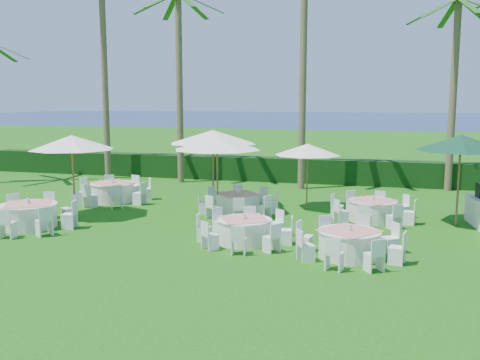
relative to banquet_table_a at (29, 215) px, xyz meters
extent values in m
plane|color=#12580F|center=(6.31, -0.10, -0.41)|extent=(120.00, 120.00, 0.00)
cube|color=black|center=(6.31, 11.90, 0.19)|extent=(34.00, 1.00, 1.20)
plane|color=#07224C|center=(6.31, 101.90, -0.41)|extent=(260.00, 260.00, 0.00)
cylinder|color=silver|center=(0.00, 0.00, -0.04)|extent=(1.72, 1.72, 0.75)
cylinder|color=silver|center=(0.00, 0.00, 0.34)|extent=(1.80, 1.80, 0.03)
cube|color=#DD8478|center=(0.00, 0.00, 0.37)|extent=(1.92, 1.92, 0.01)
cylinder|color=silver|center=(0.00, 0.00, 0.45)|extent=(0.12, 0.12, 0.16)
cube|color=white|center=(1.33, 0.24, 0.03)|extent=(0.49, 0.49, 0.90)
cube|color=white|center=(0.77, 1.11, 0.03)|extent=(0.58, 0.58, 0.90)
cube|color=white|center=(-0.24, 1.33, 0.03)|extent=(0.49, 0.49, 0.90)
cube|color=white|center=(-1.11, 0.77, 0.03)|extent=(0.58, 0.58, 0.90)
cube|color=white|center=(0.24, -1.33, 0.03)|extent=(0.49, 0.49, 0.90)
cube|color=white|center=(1.11, -0.77, 0.03)|extent=(0.58, 0.58, 0.90)
cylinder|color=silver|center=(7.18, 0.05, -0.08)|extent=(1.53, 1.53, 0.66)
cylinder|color=silver|center=(7.18, 0.05, 0.26)|extent=(1.59, 1.59, 0.03)
cube|color=#DD8478|center=(7.18, 0.05, 0.29)|extent=(1.69, 1.69, 0.01)
cylinder|color=silver|center=(7.18, 0.05, 0.37)|extent=(0.11, 0.11, 0.14)
cube|color=white|center=(8.37, 0.21, -0.02)|extent=(0.42, 0.42, 0.80)
cube|color=white|center=(7.91, 1.00, -0.02)|extent=(0.52, 0.52, 0.80)
cube|color=white|center=(7.02, 1.24, -0.02)|extent=(0.42, 0.42, 0.80)
cube|color=white|center=(6.23, 0.78, -0.02)|extent=(0.52, 0.52, 0.80)
cube|color=white|center=(6.00, -0.10, -0.02)|extent=(0.42, 0.42, 0.80)
cube|color=white|center=(6.46, -0.90, -0.02)|extent=(0.52, 0.52, 0.80)
cube|color=white|center=(7.34, -1.13, -0.02)|extent=(0.42, 0.42, 0.80)
cube|color=white|center=(8.13, -0.67, -0.02)|extent=(0.52, 0.52, 0.80)
cylinder|color=silver|center=(10.19, -0.62, -0.07)|extent=(1.57, 1.57, 0.68)
cylinder|color=silver|center=(10.19, -0.62, 0.28)|extent=(1.64, 1.64, 0.03)
cube|color=#DD8478|center=(10.19, -0.62, 0.30)|extent=(1.77, 1.77, 0.01)
cylinder|color=silver|center=(10.19, -0.62, 0.39)|extent=(0.11, 0.11, 0.15)
cube|color=white|center=(11.23, 0.04, 0.00)|extent=(0.53, 0.53, 0.82)
cube|color=white|center=(10.46, 0.58, 0.00)|extent=(0.46, 0.46, 0.82)
cube|color=white|center=(9.53, 0.41, 0.00)|extent=(0.53, 0.53, 0.82)
cube|color=white|center=(8.99, -0.36, 0.00)|extent=(0.46, 0.46, 0.82)
cube|color=white|center=(9.16, -1.29, 0.00)|extent=(0.53, 0.53, 0.82)
cube|color=white|center=(9.93, -1.83, 0.00)|extent=(0.46, 0.46, 0.82)
cube|color=white|center=(10.86, -1.66, 0.00)|extent=(0.53, 0.53, 0.82)
cube|color=white|center=(11.39, -0.89, 0.00)|extent=(0.46, 0.46, 0.82)
cylinder|color=silver|center=(0.43, 4.72, -0.04)|extent=(1.70, 1.70, 0.74)
cylinder|color=silver|center=(0.43, 4.72, 0.34)|extent=(1.78, 1.78, 0.03)
cube|color=#DD8478|center=(0.43, 4.72, 0.36)|extent=(1.91, 1.91, 0.01)
cylinder|color=silver|center=(0.43, 4.72, 0.45)|extent=(0.12, 0.12, 0.16)
cube|color=white|center=(1.53, 5.47, 0.03)|extent=(0.58, 0.58, 0.89)
cube|color=white|center=(0.68, 6.03, 0.03)|extent=(0.48, 0.48, 0.89)
cube|color=white|center=(-0.32, 5.82, 0.03)|extent=(0.58, 0.58, 0.89)
cube|color=white|center=(-0.88, 4.97, 0.03)|extent=(0.48, 0.48, 0.89)
cube|color=white|center=(-0.67, 3.97, 0.03)|extent=(0.58, 0.58, 0.89)
cube|color=white|center=(0.18, 3.41, 0.03)|extent=(0.48, 0.48, 0.89)
cube|color=white|center=(1.18, 3.62, 0.03)|extent=(0.58, 0.58, 0.89)
cube|color=white|center=(1.74, 4.47, 0.03)|extent=(0.48, 0.48, 0.89)
cylinder|color=silver|center=(5.94, 3.86, -0.07)|extent=(1.59, 1.59, 0.69)
cylinder|color=silver|center=(5.94, 3.86, 0.29)|extent=(1.66, 1.66, 0.03)
cube|color=#DD8478|center=(5.94, 3.86, 0.31)|extent=(1.81, 1.81, 0.01)
cylinder|color=silver|center=(5.94, 3.86, 0.40)|extent=(0.11, 0.11, 0.15)
cube|color=white|center=(7.13, 4.20, 0.00)|extent=(0.48, 0.48, 0.83)
cube|color=white|center=(6.54, 4.95, 0.00)|extent=(0.53, 0.53, 0.83)
cube|color=white|center=(5.59, 5.05, 0.00)|extent=(0.48, 0.48, 0.83)
cube|color=white|center=(4.85, 4.46, 0.00)|extent=(0.53, 0.53, 0.83)
cube|color=white|center=(4.74, 3.51, 0.00)|extent=(0.48, 0.48, 0.83)
cube|color=white|center=(5.34, 2.77, 0.00)|extent=(0.53, 0.53, 0.83)
cube|color=white|center=(6.29, 2.66, 0.00)|extent=(0.48, 0.48, 0.83)
cube|color=white|center=(7.03, 3.26, 0.00)|extent=(0.53, 0.53, 0.83)
cylinder|color=silver|center=(10.66, 3.93, -0.08)|extent=(1.56, 1.56, 0.68)
cylinder|color=silver|center=(10.66, 3.93, 0.27)|extent=(1.62, 1.62, 0.03)
cube|color=#DD8478|center=(10.66, 3.93, 0.30)|extent=(1.73, 1.73, 0.01)
cylinder|color=silver|center=(10.66, 3.93, 0.38)|extent=(0.11, 0.11, 0.14)
cube|color=white|center=(11.65, 4.64, -0.01)|extent=(0.53, 0.53, 0.81)
cube|color=white|center=(10.86, 5.13, -0.01)|extent=(0.44, 0.44, 0.81)
cube|color=white|center=(9.96, 4.92, -0.01)|extent=(0.53, 0.53, 0.81)
cube|color=white|center=(9.46, 4.13, -0.01)|extent=(0.44, 0.44, 0.81)
cube|color=white|center=(9.67, 3.23, -0.01)|extent=(0.53, 0.53, 0.81)
cube|color=white|center=(10.46, 2.73, -0.01)|extent=(0.44, 0.44, 0.81)
cube|color=white|center=(11.37, 2.94, -0.01)|extent=(0.53, 0.53, 0.81)
cube|color=white|center=(11.86, 3.73, -0.01)|extent=(0.44, 0.44, 0.81)
cylinder|color=brown|center=(0.49, 1.86, 0.97)|extent=(0.07, 0.07, 2.77)
cone|color=white|center=(0.49, 1.86, 2.21)|extent=(2.92, 2.92, 0.50)
sphere|color=brown|center=(0.49, 1.86, 2.38)|extent=(0.11, 0.11, 0.11)
cylinder|color=brown|center=(5.23, 3.61, 0.94)|extent=(0.07, 0.07, 2.72)
cone|color=white|center=(5.23, 3.61, 2.17)|extent=(3.16, 3.16, 0.49)
sphere|color=brown|center=(5.23, 3.61, 2.33)|extent=(0.11, 0.11, 0.11)
cylinder|color=brown|center=(4.66, 4.85, 1.01)|extent=(0.07, 0.07, 2.84)
cone|color=white|center=(4.66, 4.85, 2.28)|extent=(3.37, 3.37, 0.51)
sphere|color=brown|center=(4.66, 4.85, 2.46)|extent=(0.11, 0.11, 0.11)
cylinder|color=brown|center=(8.21, 5.37, 0.77)|extent=(0.06, 0.06, 2.37)
cone|color=white|center=(8.21, 5.37, 1.84)|extent=(2.47, 2.47, 0.43)
sphere|color=brown|center=(8.21, 5.37, 1.99)|extent=(0.09, 0.09, 0.09)
cylinder|color=brown|center=(13.34, 3.97, 1.02)|extent=(0.07, 0.07, 2.87)
cone|color=#103B25|center=(13.34, 3.97, 2.31)|extent=(2.90, 2.90, 0.52)
sphere|color=brown|center=(13.34, 3.97, 2.49)|extent=(0.11, 0.11, 0.11)
cylinder|color=brown|center=(-3.04, 10.58, 5.14)|extent=(0.32, 0.32, 11.10)
cylinder|color=brown|center=(1.15, 10.35, 4.16)|extent=(0.32, 0.32, 9.15)
cube|color=#145315|center=(2.23, 10.54, 8.25)|extent=(2.22, 0.66, 1.00)
cube|color=#145315|center=(1.53, 11.38, 8.25)|extent=(1.01, 2.17, 1.00)
cube|color=#145315|center=(0.45, 11.19, 8.25)|extent=(1.63, 1.87, 1.00)
cube|color=#145315|center=(0.07, 10.16, 8.25)|extent=(2.22, 0.66, 1.00)
cube|color=#145315|center=(0.78, 9.32, 8.25)|extent=(1.01, 2.17, 1.00)
cylinder|color=brown|center=(7.29, 9.93, 4.68)|extent=(0.32, 0.32, 10.18)
cylinder|color=brown|center=(13.82, 11.20, 3.81)|extent=(0.32, 0.32, 8.45)
cube|color=#145315|center=(14.60, 11.97, 7.55)|extent=(1.77, 1.75, 1.00)
cube|color=#145315|center=(13.54, 12.27, 7.55)|extent=(0.83, 2.20, 1.00)
cube|color=#145315|center=(12.76, 11.49, 7.55)|extent=(2.20, 0.85, 1.00)
cube|color=#145315|center=(13.04, 10.43, 7.55)|extent=(1.77, 1.75, 1.00)
cube|color=#145315|center=(14.09, 10.14, 7.55)|extent=(0.83, 2.20, 1.00)
cube|color=#145315|center=(-6.89, 8.00, 6.11)|extent=(2.13, 1.14, 1.00)
camera|label=1|loc=(11.03, -14.45, 3.67)|focal=40.00mm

